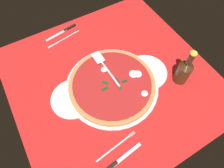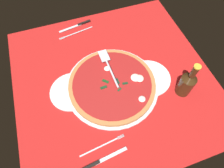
# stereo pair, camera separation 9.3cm
# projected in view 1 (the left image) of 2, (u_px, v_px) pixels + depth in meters

# --- Properties ---
(ground_plane) EXTENTS (0.96, 0.96, 0.01)m
(ground_plane) POSITION_uv_depth(u_px,v_px,m) (112.00, 79.00, 0.97)
(ground_plane) COLOR red
(checker_pattern) EXTENTS (0.96, 0.96, 0.00)m
(checker_pattern) POSITION_uv_depth(u_px,v_px,m) (112.00, 78.00, 0.97)
(checker_pattern) COLOR silver
(checker_pattern) RESTS_ON ground_plane
(pizza_pan) EXTENTS (0.45, 0.45, 0.01)m
(pizza_pan) POSITION_uv_depth(u_px,v_px,m) (112.00, 86.00, 0.94)
(pizza_pan) COLOR silver
(pizza_pan) RESTS_ON ground_plane
(dinner_plate_left) EXTENTS (0.21, 0.21, 0.01)m
(dinner_plate_left) POSITION_uv_depth(u_px,v_px,m) (146.00, 72.00, 0.98)
(dinner_plate_left) COLOR white
(dinner_plate_left) RESTS_ON ground_plane
(dinner_plate_right) EXTENTS (0.21, 0.21, 0.01)m
(dinner_plate_right) POSITION_uv_depth(u_px,v_px,m) (73.00, 98.00, 0.91)
(dinner_plate_right) COLOR white
(dinner_plate_right) RESTS_ON ground_plane
(pizza) EXTENTS (0.42, 0.42, 0.03)m
(pizza) POSITION_uv_depth(u_px,v_px,m) (112.00, 84.00, 0.93)
(pizza) COLOR #C27A42
(pizza) RESTS_ON pizza_pan
(pizza_server) EXTENTS (0.05, 0.24, 0.01)m
(pizza_server) POSITION_uv_depth(u_px,v_px,m) (106.00, 67.00, 0.95)
(pizza_server) COLOR silver
(pizza_server) RESTS_ON pizza
(place_setting_near) EXTENTS (0.22, 0.15, 0.01)m
(place_setting_near) POSITION_uv_depth(u_px,v_px,m) (64.00, 35.00, 1.11)
(place_setting_near) COLOR silver
(place_setting_near) RESTS_ON ground_plane
(place_setting_far) EXTENTS (0.22, 0.14, 0.01)m
(place_setting_far) POSITION_uv_depth(u_px,v_px,m) (117.00, 154.00, 0.78)
(place_setting_far) COLOR white
(place_setting_far) RESTS_ON ground_plane
(beer_bottle) EXTENTS (0.07, 0.07, 0.21)m
(beer_bottle) POSITION_uv_depth(u_px,v_px,m) (184.00, 71.00, 0.90)
(beer_bottle) COLOR #3B2511
(beer_bottle) RESTS_ON ground_plane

